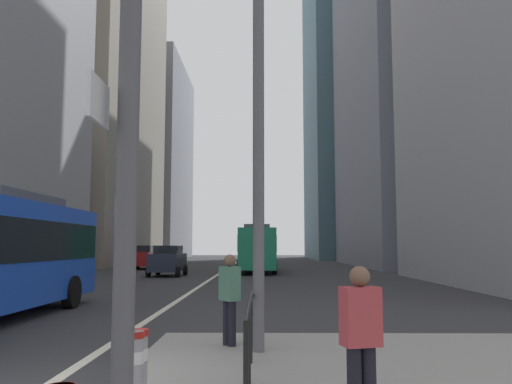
{
  "coord_description": "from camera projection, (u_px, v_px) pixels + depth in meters",
  "views": [
    {
      "loc": [
        2.98,
        -7.04,
        1.94
      ],
      "look_at": [
        2.65,
        21.45,
        4.85
      ],
      "focal_mm": 36.86,
      "sensor_mm": 36.0,
      "label": 1
    }
  ],
  "objects": [
    {
      "name": "pedestrian_railing",
      "position": [
        250.0,
        322.0,
        7.49
      ],
      "size": [
        0.06,
        3.65,
        0.98
      ],
      "color": "black",
      "rests_on": "median_island"
    },
    {
      "name": "street_lamp_post",
      "position": [
        258.0,
        59.0,
        9.43
      ],
      "size": [
        5.5,
        0.32,
        8.0
      ],
      "color": "#56565B",
      "rests_on": "median_island"
    },
    {
      "name": "office_tower_right_far",
      "position": [
        354.0,
        108.0,
        79.41
      ],
      "size": [
        13.71,
        22.39,
        45.33
      ],
      "primitive_type": "cube",
      "color": "slate",
      "rests_on": "ground"
    },
    {
      "name": "car_receding_near",
      "position": [
        261.0,
        254.0,
        62.35
      ],
      "size": [
        2.12,
        4.18,
        1.94
      ],
      "color": "black",
      "rests_on": "ground"
    },
    {
      "name": "car_receding_far",
      "position": [
        262.0,
        255.0,
        54.9
      ],
      "size": [
        2.2,
        4.42,
        1.94
      ],
      "color": "#B2A899",
      "rests_on": "ground"
    },
    {
      "name": "pedestrian_waiting",
      "position": [
        230.0,
        295.0,
        9.53
      ],
      "size": [
        0.42,
        0.45,
        1.63
      ],
      "color": "black",
      "rests_on": "median_island"
    },
    {
      "name": "pedestrian_walking",
      "position": [
        361.0,
        336.0,
        5.35
      ],
      "size": [
        0.43,
        0.33,
        1.58
      ],
      "color": "black",
      "rests_on": "median_island"
    },
    {
      "name": "ground_plane",
      "position": [
        204.0,
        284.0,
        26.74
      ],
      "size": [
        160.0,
        160.0,
        0.0
      ],
      "primitive_type": "plane",
      "color": "#303033"
    },
    {
      "name": "office_tower_left_far",
      "position": [
        144.0,
        161.0,
        84.19
      ],
      "size": [
        12.89,
        22.82,
        30.75
      ],
      "primitive_type": "cube",
      "color": "gray",
      "rests_on": "ground"
    },
    {
      "name": "office_tower_left_mid",
      "position": [
        89.0,
        97.0,
        57.5
      ],
      "size": [
        11.97,
        25.87,
        36.28
      ],
      "primitive_type": "cube",
      "color": "gray",
      "rests_on": "ground"
    },
    {
      "name": "bollard_back",
      "position": [
        140.0,
        358.0,
        6.31
      ],
      "size": [
        0.2,
        0.2,
        0.79
      ],
      "color": "#99999E",
      "rests_on": "median_island"
    },
    {
      "name": "office_tower_right_mid",
      "position": [
        400.0,
        12.0,
        53.05
      ],
      "size": [
        10.3,
        24.41,
        50.88
      ],
      "primitive_type": "cube",
      "color": "slate",
      "rests_on": "ground"
    },
    {
      "name": "car_oncoming_mid",
      "position": [
        144.0,
        257.0,
        43.47
      ],
      "size": [
        2.13,
        4.59,
        1.94
      ],
      "color": "maroon",
      "rests_on": "ground"
    },
    {
      "name": "car_oncoming_far",
      "position": [
        168.0,
        260.0,
        33.57
      ],
      "size": [
        2.13,
        4.05,
        1.94
      ],
      "color": "#232838",
      "rests_on": "ground"
    },
    {
      "name": "city_bus_red_receding",
      "position": [
        257.0,
        247.0,
        39.11
      ],
      "size": [
        2.83,
        11.12,
        3.4
      ],
      "color": "#198456",
      "rests_on": "ground"
    },
    {
      "name": "bollard_right",
      "position": [
        135.0,
        361.0,
        6.14
      ],
      "size": [
        0.2,
        0.2,
        0.79
      ],
      "color": "#99999E",
      "rests_on": "median_island"
    },
    {
      "name": "lane_centre_line",
      "position": [
        220.0,
        273.0,
        36.69
      ],
      "size": [
        0.2,
        80.0,
        0.01
      ],
      "primitive_type": "cube",
      "color": "beige",
      "rests_on": "ground"
    }
  ]
}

